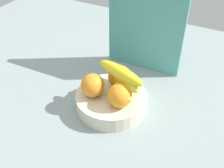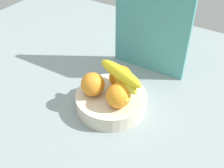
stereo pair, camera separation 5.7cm
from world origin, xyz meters
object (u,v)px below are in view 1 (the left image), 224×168
(orange_front_left, at_px, (93,85))
(cutting_board, at_px, (146,24))
(orange_front_right, at_px, (120,95))
(orange_center, at_px, (120,77))
(fruit_bowl, at_px, (112,100))
(banana_bunch, at_px, (122,80))

(orange_front_left, xyz_separation_m, cutting_board, (0.05, 0.29, 0.09))
(orange_front_right, xyz_separation_m, cutting_board, (-0.04, 0.29, 0.09))
(orange_front_left, distance_m, orange_front_right, 0.10)
(orange_front_left, height_order, orange_center, same)
(fruit_bowl, height_order, orange_front_right, orange_front_right)
(orange_center, height_order, banana_bunch, banana_bunch)
(orange_front_right, relative_size, cutting_board, 0.21)
(orange_front_left, xyz_separation_m, orange_front_right, (0.10, -0.00, 0.00))
(orange_center, xyz_separation_m, banana_bunch, (0.02, -0.03, 0.02))
(orange_front_left, height_order, banana_bunch, banana_bunch)
(fruit_bowl, xyz_separation_m, cutting_board, (0.00, 0.26, 0.15))
(banana_bunch, bearing_deg, orange_center, 125.68)
(fruit_bowl, relative_size, orange_front_right, 3.05)
(cutting_board, bearing_deg, orange_center, -90.98)
(orange_center, bearing_deg, orange_front_right, -63.41)
(orange_front_left, distance_m, orange_center, 0.09)
(fruit_bowl, bearing_deg, orange_front_right, -38.00)
(cutting_board, bearing_deg, orange_front_left, -101.66)
(orange_center, height_order, cutting_board, cutting_board)
(orange_front_right, height_order, banana_bunch, banana_bunch)
(banana_bunch, height_order, cutting_board, cutting_board)
(orange_front_left, xyz_separation_m, banana_bunch, (0.08, 0.05, 0.02))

